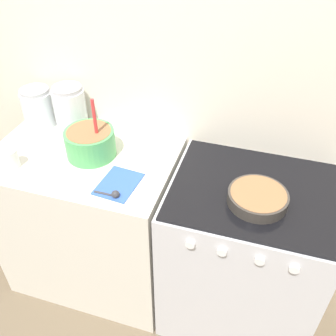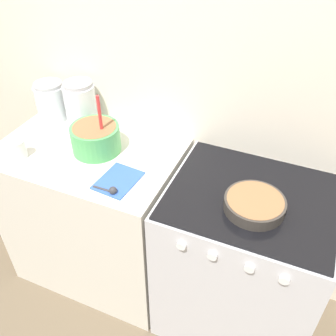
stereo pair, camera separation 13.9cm
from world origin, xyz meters
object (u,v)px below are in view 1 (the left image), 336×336
stove (241,255)px  tin_can (10,158)px  mixing_bowl (90,141)px  storage_jar_left (39,110)px  baking_pan (258,198)px  storage_jar_middle (71,112)px

stove → tin_can: 1.24m
mixing_bowl → storage_jar_left: 0.43m
stove → baking_pan: (0.02, -0.08, 0.49)m
stove → mixing_bowl: bearing=178.1°
storage_jar_middle → baking_pan: bearing=-15.6°
stove → storage_jar_middle: size_ratio=3.63×
mixing_bowl → stove: bearing=-1.9°
storage_jar_middle → tin_can: size_ratio=2.73×
mixing_bowl → baking_pan: (0.82, -0.11, -0.05)m
stove → storage_jar_left: storage_jar_left is taller
storage_jar_middle → tin_can: storage_jar_middle is taller
baking_pan → stove: bearing=106.2°
stove → baking_pan: baking_pan is taller
tin_can → stove: bearing=8.7°
baking_pan → tin_can: (-1.14, -0.09, 0.02)m
stove → tin_can: bearing=-171.3°
stove → storage_jar_left: bearing=170.3°
tin_can → mixing_bowl: bearing=32.0°
baking_pan → mixing_bowl: bearing=172.6°
storage_jar_left → tin_can: 0.39m
storage_jar_left → mixing_bowl: bearing=-24.3°
mixing_bowl → baking_pan: mixing_bowl is taller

